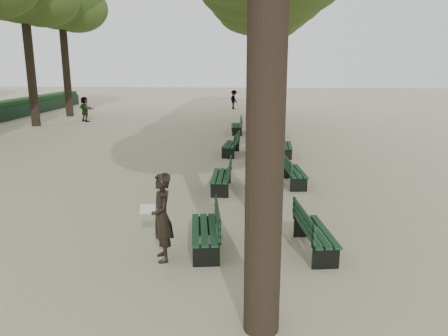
{
  "coord_description": "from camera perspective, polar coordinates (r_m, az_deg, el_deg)",
  "views": [
    {
      "loc": [
        1.36,
        -7.7,
        3.81
      ],
      "look_at": [
        0.6,
        3.0,
        1.2
      ],
      "focal_mm": 35.0,
      "sensor_mm": 36.0,
      "label": 1
    }
  ],
  "objects": [
    {
      "name": "bench_left_3",
      "position": [
        23.92,
        1.64,
        5.17
      ],
      "size": [
        0.7,
        1.84,
        0.92
      ],
      "color": "black",
      "rests_on": "ground"
    },
    {
      "name": "bench_left_2",
      "position": [
        18.38,
        0.88,
        2.58
      ],
      "size": [
        0.73,
        1.84,
        0.92
      ],
      "color": "black",
      "rests_on": "ground"
    },
    {
      "name": "pedestrian_b",
      "position": [
        36.49,
        1.32,
        8.92
      ],
      "size": [
        0.74,
        1.04,
        1.56
      ],
      "primitive_type": "imported",
      "rotation": [
        0.0,
        0.0,
        2.05
      ],
      "color": "#262628",
      "rests_on": "ground"
    },
    {
      "name": "bench_left_1",
      "position": [
        13.29,
        -0.37,
        -1.76
      ],
      "size": [
        0.6,
        1.81,
        0.92
      ],
      "color": "black",
      "rests_on": "ground"
    },
    {
      "name": "bench_left_0",
      "position": [
        9.18,
        -2.5,
        -9.03
      ],
      "size": [
        0.81,
        1.86,
        0.92
      ],
      "color": "black",
      "rests_on": "ground"
    },
    {
      "name": "bench_right_1",
      "position": [
        14.05,
        9.13,
        -1.09
      ],
      "size": [
        0.75,
        1.85,
        0.92
      ],
      "color": "black",
      "rests_on": "ground"
    },
    {
      "name": "ground",
      "position": [
        8.7,
        -5.47,
        -12.37
      ],
      "size": [
        120.0,
        120.0,
        0.0
      ],
      "primitive_type": "plane",
      "color": "#BAAD8D",
      "rests_on": "ground"
    },
    {
      "name": "man_with_map",
      "position": [
        8.6,
        -8.11,
        -6.39
      ],
      "size": [
        0.72,
        0.78,
        1.76
      ],
      "color": "black",
      "rests_on": "ground"
    },
    {
      "name": "pedestrian_c",
      "position": [
        33.57,
        6.06,
        8.6
      ],
      "size": [
        0.6,
        1.08,
        1.75
      ],
      "primitive_type": "imported",
      "rotation": [
        0.0,
        0.0,
        4.45
      ],
      "color": "#262628",
      "rests_on": "ground"
    },
    {
      "name": "bench_right_3",
      "position": [
        23.05,
        7.2,
        4.74
      ],
      "size": [
        0.75,
        1.85,
        0.92
      ],
      "color": "black",
      "rests_on": "ground"
    },
    {
      "name": "bench_right_2",
      "position": [
        18.34,
        7.97,
        2.42
      ],
      "size": [
        0.63,
        1.82,
        0.92
      ],
      "color": "black",
      "rests_on": "ground"
    },
    {
      "name": "pedestrian_e",
      "position": [
        30.11,
        -17.71,
        7.33
      ],
      "size": [
        1.4,
        1.17,
        1.62
      ],
      "primitive_type": "imported",
      "rotation": [
        0.0,
        0.0,
        2.5
      ],
      "color": "#262628",
      "rests_on": "ground"
    },
    {
      "name": "tree_central_5",
      "position": [
        30.94,
        4.58,
        20.77
      ],
      "size": [
        6.0,
        6.0,
        9.95
      ],
      "color": "#33261C",
      "rests_on": "ground"
    },
    {
      "name": "bench_right_0",
      "position": [
        9.27,
        11.79,
        -9.08
      ],
      "size": [
        0.81,
        1.86,
        0.92
      ],
      "color": "black",
      "rests_on": "ground"
    }
  ]
}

